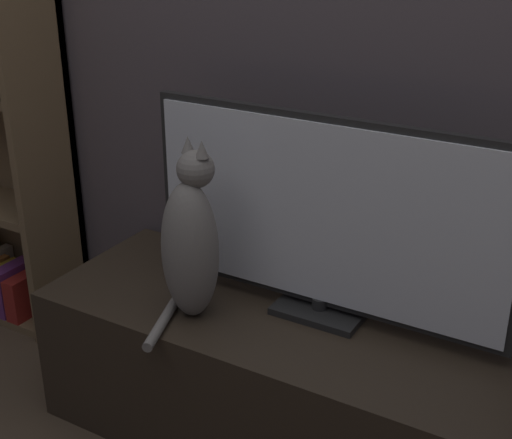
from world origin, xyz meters
TOP-DOWN VIEW (x-y plane):
  - tv_stand at (0.00, 0.91)m, footprint 1.41×0.54m
  - tv at (0.08, 0.97)m, footprint 1.03×0.15m
  - cat at (-0.23, 0.79)m, footprint 0.20×0.31m

SIDE VIEW (x-z plane):
  - tv_stand at x=0.00m, z-range 0.00..0.43m
  - cat at x=-0.23m, z-range 0.40..0.90m
  - tv at x=0.08m, z-range 0.44..1.01m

